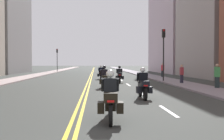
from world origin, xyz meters
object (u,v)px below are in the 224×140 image
motorcycle_2 (104,79)px  pedestrian_2 (217,76)px  traffic_light_far (57,56)px  motorcycle_1 (143,86)px  pedestrian_1 (182,74)px  traffic_light_near (164,46)px  motorcycle_3 (119,76)px  pedestrian_0 (163,70)px  motorcycle_4 (101,74)px  motorcycle_0 (110,100)px

motorcycle_2 → pedestrian_2: (7.70, -1.60, 0.26)m
motorcycle_2 → traffic_light_far: size_ratio=0.45×
motorcycle_1 → pedestrian_1: size_ratio=1.27×
traffic_light_near → pedestrian_1: traffic_light_near is taller
motorcycle_3 → traffic_light_far: 30.73m
pedestrian_0 → pedestrian_2: (0.04, -14.30, -0.02)m
motorcycle_4 → pedestrian_2: bearing=-54.3°
motorcycle_2 → traffic_light_near: size_ratio=0.42×
motorcycle_2 → motorcycle_3: size_ratio=0.94×
traffic_light_near → traffic_light_far: size_ratio=1.07×
motorcycle_2 → pedestrian_1: pedestrian_1 is taller
motorcycle_0 → motorcycle_4: bearing=91.9°
traffic_light_far → pedestrian_2: size_ratio=2.64×
motorcycle_0 → motorcycle_3: 16.23m
motorcycle_1 → motorcycle_2: motorcycle_2 is taller
motorcycle_0 → pedestrian_1: pedestrian_1 is taller
traffic_light_far → motorcycle_2: bearing=-76.2°
pedestrian_0 → traffic_light_far: bearing=4.6°
motorcycle_2 → traffic_light_near: traffic_light_near is taller
traffic_light_near → traffic_light_far: bearing=116.5°
traffic_light_near → pedestrian_1: size_ratio=3.00×
motorcycle_2 → motorcycle_3: motorcycle_2 is taller
motorcycle_0 → pedestrian_1: size_ratio=1.36×
motorcycle_0 → motorcycle_2: (0.19, 10.82, -0.00)m
pedestrian_0 → pedestrian_1: 9.89m
motorcycle_4 → motorcycle_0: bearing=-87.8°
motorcycle_1 → motorcycle_2: (-1.77, 5.85, 0.01)m
motorcycle_0 → motorcycle_4: 21.10m
motorcycle_1 → traffic_light_near: bearing=71.0°
motorcycle_3 → pedestrian_1: 5.68m
motorcycle_3 → pedestrian_2: bearing=-46.3°
pedestrian_0 → pedestrian_2: bearing=148.0°
motorcycle_0 → traffic_light_far: (-8.22, 45.07, 2.60)m
motorcycle_0 → motorcycle_1: same height
pedestrian_0 → pedestrian_2: 14.30m
traffic_light_near → motorcycle_2: bearing=-136.2°
traffic_light_near → pedestrian_1: bearing=-73.0°
motorcycle_2 → motorcycle_4: bearing=87.9°
motorcycle_3 → pedestrian_2: size_ratio=1.27×
traffic_light_near → motorcycle_1: bearing=-109.7°
motorcycle_3 → traffic_light_far: traffic_light_far is taller
traffic_light_far → pedestrian_0: traffic_light_far is taller
motorcycle_3 → pedestrian_1: (5.12, -2.45, 0.24)m
motorcycle_3 → pedestrian_0: 9.56m
motorcycle_2 → pedestrian_2: bearing=-14.1°
motorcycle_2 → motorcycle_0: bearing=-93.3°
pedestrian_0 → pedestrian_1: (-0.94, -9.84, -0.07)m
pedestrian_0 → motorcycle_3: bearing=108.5°
motorcycle_4 → traffic_light_near: size_ratio=0.43×
motorcycle_4 → traffic_light_far: bearing=111.8°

